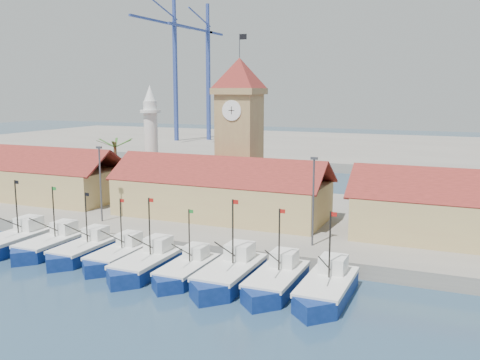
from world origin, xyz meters
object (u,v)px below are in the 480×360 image
at_px(boat_4, 145,265).
at_px(clock_tower, 239,129).
at_px(boat_0, 12,243).
at_px(minaret, 151,141).

height_order(boat_4, clock_tower, clock_tower).
xyz_separation_m(boat_0, clock_tower, (16.65, 23.48, 11.14)).
bearing_deg(boat_0, minaret, 86.29).
bearing_deg(clock_tower, boat_0, -125.35).
xyz_separation_m(boat_4, minaret, (-15.66, 26.16, 8.95)).
distance_m(boat_0, boat_4, 17.33).
height_order(clock_tower, minaret, clock_tower).
bearing_deg(boat_0, boat_4, -2.24).
xyz_separation_m(clock_tower, minaret, (-15.00, 2.00, -2.23)).
bearing_deg(minaret, clock_tower, -7.61).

